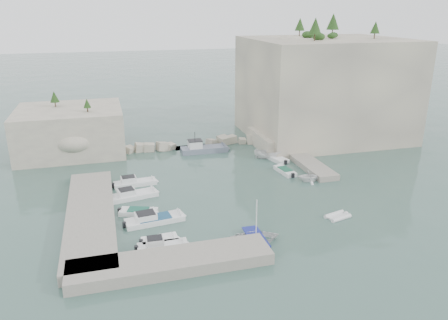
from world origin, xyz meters
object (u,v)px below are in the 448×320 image
object	(u,v)px
rowboat	(256,241)
tender_east_b	(285,173)
motorboat_b	(134,198)
motorboat_f	(163,249)
motorboat_a	(135,185)
work_boat	(204,152)
tender_east_d	(268,159)
motorboat_c	(139,214)
inflatable_dinghy	(337,218)
tender_east_c	(275,160)
motorboat_d	(155,222)
tender_east_a	(309,181)
motorboat_e	(160,243)

from	to	relation	value
rowboat	tender_east_b	world-z (taller)	rowboat
motorboat_b	motorboat_f	xyz separation A→B (m)	(1.71, -12.93, 0.00)
motorboat_a	work_boat	world-z (taller)	work_boat
rowboat	work_boat	size ratio (longest dim) A/B	0.60
rowboat	tender_east_d	bearing A→B (deg)	-22.48
motorboat_c	inflatable_dinghy	world-z (taller)	motorboat_c
rowboat	tender_east_c	xyz separation A→B (m)	(11.08, 22.51, 0.00)
motorboat_f	tender_east_b	distance (m)	25.05
motorboat_d	work_boat	bearing A→B (deg)	57.32
tender_east_b	tender_east_c	bearing A→B (deg)	-15.20
motorboat_d	tender_east_c	xyz separation A→B (m)	(20.21, 15.71, 0.00)
motorboat_b	tender_east_c	xyz separation A→B (m)	(21.88, 8.52, 0.00)
motorboat_c	tender_east_a	bearing A→B (deg)	29.00
motorboat_c	motorboat_d	xyz separation A→B (m)	(1.52, -2.43, 0.00)
inflatable_dinghy	tender_east_a	size ratio (longest dim) A/B	0.91
motorboat_d	motorboat_e	bearing A→B (deg)	-97.96
motorboat_b	tender_east_a	size ratio (longest dim) A/B	1.96
motorboat_a	motorboat_f	size ratio (longest dim) A/B	1.14
motorboat_b	motorboat_d	world-z (taller)	same
motorboat_c	motorboat_b	bearing A→B (deg)	111.13
rowboat	tender_east_a	size ratio (longest dim) A/B	1.53
rowboat	inflatable_dinghy	distance (m)	10.68
motorboat_f	work_boat	bearing A→B (deg)	70.97
tender_east_d	work_boat	xyz separation A→B (m)	(-8.66, 5.90, 0.00)
motorboat_f	tender_east_b	size ratio (longest dim) A/B	1.18
tender_east_b	inflatable_dinghy	bearing A→B (deg)	172.95
tender_east_b	work_boat	xyz separation A→B (m)	(-8.77, 12.19, 0.00)
motorboat_e	motorboat_f	world-z (taller)	motorboat_f
inflatable_dinghy	motorboat_b	bearing A→B (deg)	136.05
motorboat_d	motorboat_f	distance (m)	5.74
motorboat_f	motorboat_d	bearing A→B (deg)	92.15
tender_east_c	tender_east_d	world-z (taller)	tender_east_d
rowboat	tender_east_a	distance (m)	17.88
rowboat	tender_east_d	world-z (taller)	tender_east_d
motorboat_d	tender_east_a	size ratio (longest dim) A/B	2.17
tender_east_c	motorboat_d	bearing A→B (deg)	112.04
motorboat_c	motorboat_d	world-z (taller)	motorboat_d
tender_east_c	tender_east_d	size ratio (longest dim) A/B	1.24
motorboat_c	tender_east_d	size ratio (longest dim) A/B	1.05
motorboat_b	rowboat	size ratio (longest dim) A/B	1.28
rowboat	motorboat_e	bearing A→B (deg)	77.40
motorboat_b	motorboat_e	world-z (taller)	motorboat_b
work_boat	motorboat_e	bearing A→B (deg)	-110.96
motorboat_b	motorboat_d	xyz separation A→B (m)	(1.67, -7.19, 0.00)
motorboat_c	motorboat_f	distance (m)	8.32
motorboat_f	tender_east_a	size ratio (longest dim) A/B	1.64
work_boat	motorboat_f	bearing A→B (deg)	-109.90
motorboat_b	motorboat_c	world-z (taller)	motorboat_b
motorboat_c	tender_east_c	size ratio (longest dim) A/B	0.85
motorboat_c	motorboat_e	size ratio (longest dim) A/B	1.18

